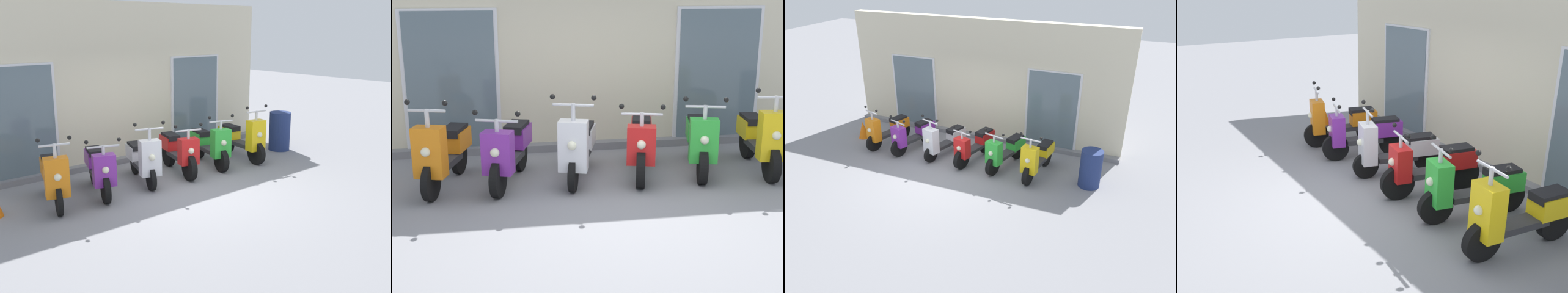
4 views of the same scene
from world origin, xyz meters
TOP-DOWN VIEW (x-y plane):
  - ground_plane at (0.00, 0.00)m, footprint 40.00×40.00m
  - storefront_facade at (-0.00, 2.71)m, footprint 8.34×0.50m
  - scooter_orange at (-2.24, 0.99)m, footprint 0.74×1.54m
  - scooter_purple at (-1.38, 1.00)m, footprint 0.81×1.56m
  - scooter_white at (-0.41, 1.02)m, footprint 0.79×1.51m
  - scooter_red at (0.50, 1.07)m, footprint 0.76×1.63m
  - scooter_green at (1.37, 1.08)m, footprint 0.77×1.62m
  - scooter_yellow at (2.27, 0.97)m, footprint 0.62×1.65m
  - traffic_cone at (-3.23, 1.13)m, footprint 0.32×0.32m

SIDE VIEW (x-z plane):
  - ground_plane at x=0.00m, z-range 0.00..0.00m
  - traffic_cone at x=-3.23m, z-range 0.00..0.52m
  - scooter_green at x=1.37m, z-range -0.15..1.07m
  - scooter_red at x=0.50m, z-range -0.11..1.03m
  - scooter_purple at x=-1.38m, z-range -0.09..1.05m
  - scooter_yellow at x=2.27m, z-range -0.18..1.15m
  - scooter_white at x=-0.41m, z-range -0.16..1.14m
  - scooter_orange at x=-2.24m, z-range -0.14..1.16m
  - storefront_facade at x=0.00m, z-range -0.06..3.45m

